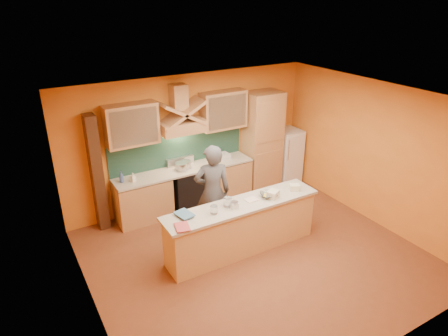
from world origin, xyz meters
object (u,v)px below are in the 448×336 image
fridge (287,156)px  kitchen_scale (234,205)px  stove (186,189)px  mixing_bowl (269,195)px  person (212,192)px

fridge → kitchen_scale: size_ratio=10.67×
stove → kitchen_scale: (-0.00, -1.96, 0.55)m
stove → kitchen_scale: bearing=-90.1°
stove → mixing_bowl: mixing_bowl is taller
stove → person: 1.32m
fridge → person: bearing=-155.7°
fridge → kitchen_scale: bearing=-144.1°
mixing_bowl → fridge: bearing=44.5°
fridge → person: 3.00m
person → fridge: bearing=-136.9°
fridge → mixing_bowl: fridge is taller
person → stove: bearing=-72.3°
stove → fridge: bearing=0.0°
person → mixing_bowl: person is taller
fridge → kitchen_scale: (-2.70, -1.96, 0.35)m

